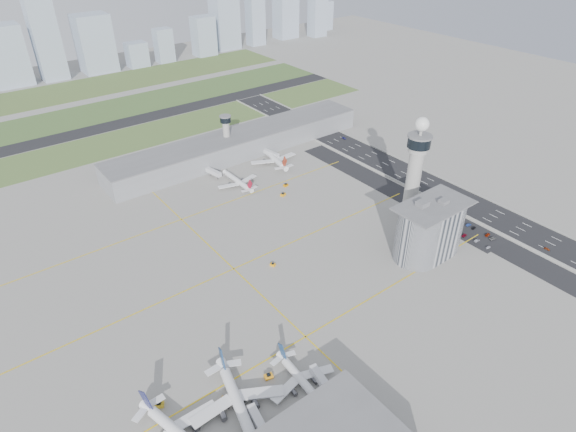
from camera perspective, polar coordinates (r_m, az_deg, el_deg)
ground at (r=256.49m, az=4.79°, el=-6.19°), size 1000.00×1000.00×0.00m
grass_strip_0 at (r=419.93m, az=-18.46°, el=8.58°), size 480.00×50.00×0.08m
grass_strip_1 at (r=487.24m, az=-21.75°, el=11.23°), size 480.00×60.00×0.08m
grass_strip_2 at (r=561.19m, az=-24.42°, el=13.33°), size 480.00×70.00×0.08m
runway at (r=452.83m, az=-20.20°, el=9.99°), size 480.00×22.00×0.10m
highway at (r=332.64m, az=19.79°, el=1.78°), size 28.00×500.00×0.10m
barrier_left at (r=321.86m, az=18.38°, el=1.10°), size 0.60×500.00×1.20m
barrier_right at (r=343.14m, az=21.15°, el=2.57°), size 0.60×500.00×1.20m
landside_road at (r=309.61m, az=18.61°, el=-0.41°), size 18.00×260.00×0.08m
parking_lot at (r=303.09m, az=20.18°, el=-1.52°), size 20.00×44.00×0.10m
taxiway_line_h_0 at (r=220.45m, az=2.09°, el=-14.12°), size 260.00×0.60×0.01m
taxiway_line_h_1 at (r=256.80m, az=-6.46°, el=-6.25°), size 260.00×0.60×0.01m
taxiway_line_h_2 at (r=300.82m, az=-12.52°, el=-0.40°), size 260.00×0.60×0.01m
taxiway_line_v at (r=256.80m, az=-6.46°, el=-6.25°), size 0.60×260.00×0.01m
control_tower at (r=288.28m, az=14.86°, el=5.77°), size 14.00×14.00×64.50m
secondary_tower at (r=367.57m, az=-7.32°, el=9.81°), size 8.60×8.60×31.90m
admin_building at (r=268.76m, az=16.42°, el=-1.52°), size 42.00×24.00×33.50m
terminal_pier at (r=374.98m, az=-5.73°, el=8.57°), size 210.00×32.00×15.80m
airplane_near_a at (r=189.30m, az=-12.79°, el=-23.54°), size 44.25×48.65×11.52m
airplane_near_b at (r=192.84m, az=-5.96°, el=-20.84°), size 47.04×51.94×12.41m
airplane_near_c at (r=199.43m, az=1.83°, el=-18.74°), size 31.53×36.40×9.71m
airplane_far_a at (r=330.79m, az=-6.05°, el=4.50°), size 30.50×35.87×10.03m
airplane_far_b at (r=359.85m, az=-1.78°, el=7.30°), size 43.39×48.58×11.99m
jet_bridge_near_2 at (r=197.94m, az=5.05°, el=-20.41°), size 5.39×14.31×5.70m
jet_bridge_far_0 at (r=347.87m, az=-9.54°, el=5.31°), size 5.39×14.31×5.70m
jet_bridge_far_1 at (r=370.78m, az=-2.77°, el=7.55°), size 5.39×14.31×5.70m
tug_0 at (r=203.24m, az=-15.03°, el=-20.74°), size 4.31×3.95×2.07m
tug_1 at (r=200.12m, az=-7.73°, el=-20.79°), size 3.54×3.25×1.70m
tug_2 at (r=205.31m, az=-2.32°, el=-18.42°), size 3.91×3.10×2.01m
tug_3 at (r=257.02m, az=-1.82°, el=-5.75°), size 2.82×3.27×1.60m
tug_4 at (r=317.65m, az=-0.59°, el=2.59°), size 3.90×3.13×1.99m
tug_5 at (r=328.84m, az=-0.27°, el=3.70°), size 3.48×2.68×1.83m
car_lot_0 at (r=291.87m, az=22.64°, el=-3.43°), size 3.24×1.33×1.10m
car_lot_1 at (r=294.88m, az=21.49°, el=-2.72°), size 4.02×1.51×1.31m
car_lot_2 at (r=297.01m, az=20.16°, el=-2.16°), size 4.20×2.44×1.10m
car_lot_3 at (r=299.45m, az=19.30°, el=-1.64°), size 4.48×1.91×1.29m
car_lot_4 at (r=304.26m, az=17.93°, el=-0.78°), size 3.60×1.76×1.18m
car_lot_5 at (r=305.58m, az=17.18°, el=-0.46°), size 4.06×1.79×1.30m
car_lot_6 at (r=300.32m, az=23.10°, el=-2.44°), size 4.76×2.76×1.25m
car_lot_7 at (r=302.38m, az=22.57°, el=-2.05°), size 4.49×2.28×1.25m
car_lot_8 at (r=305.69m, az=21.15°, el=-1.31°), size 3.69×1.81×1.21m
car_lot_9 at (r=307.41m, az=20.62°, el=-0.98°), size 3.88×1.71×1.24m
car_lot_10 at (r=311.82m, az=19.23°, el=-0.17°), size 4.34×2.06×1.20m
car_lot_11 at (r=314.47m, az=18.26°, el=0.32°), size 4.02×1.74×1.15m
car_hw_0 at (r=304.63m, az=28.35°, el=-3.44°), size 1.34×3.23×1.09m
car_hw_1 at (r=351.73m, az=14.59°, el=4.57°), size 1.53×3.54×1.13m
car_hw_2 at (r=403.10m, az=6.65°, el=9.16°), size 2.18×4.30×1.16m
car_hw_4 at (r=439.30m, az=-0.46°, el=11.42°), size 1.90×3.76×1.23m
skyline_bldg_7 at (r=601.01m, az=-30.34°, el=16.08°), size 35.76×28.61×61.22m
skyline_bldg_8 at (r=600.12m, az=-26.75°, el=18.13°), size 26.33×21.06×83.39m
skyline_bldg_9 at (r=614.72m, az=-21.92°, el=18.45°), size 36.96×29.57×62.11m
skyline_bldg_10 at (r=623.73m, az=-17.47°, el=17.79°), size 23.01×18.41×27.75m
skyline_bldg_11 at (r=634.84m, az=-14.50°, el=19.00°), size 20.22×16.18×38.97m
skyline_bldg_12 at (r=654.98m, az=-9.96°, el=20.27°), size 26.14×20.92×46.89m
skyline_bldg_13 at (r=680.63m, az=-7.54°, el=22.40°), size 32.26×25.81×81.20m
skyline_bldg_14 at (r=698.74m, az=-3.89°, el=22.33°), size 21.59×17.28×68.75m
skyline_bldg_15 at (r=739.77m, az=-0.28°, el=22.78°), size 30.25×24.20×63.40m
skyline_bldg_16 at (r=750.52m, az=3.53°, el=23.18°), size 23.04×18.43×71.56m
skyline_bldg_17 at (r=797.11m, az=4.27°, el=22.61°), size 22.64×18.11×41.06m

